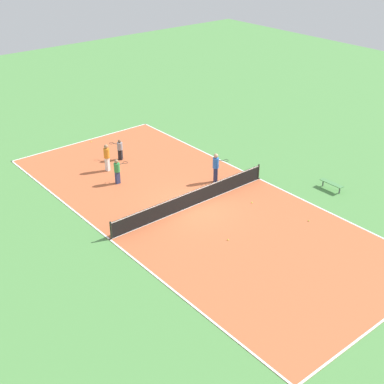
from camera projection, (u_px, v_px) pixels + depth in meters
ground_plane at (192, 206)px, 29.60m from camera, size 80.00×80.00×0.00m
court_surface at (192, 206)px, 29.60m from camera, size 10.72×24.19×0.02m
tennis_net at (192, 198)px, 29.35m from camera, size 10.52×0.10×0.98m
bench at (332, 184)px, 31.16m from camera, size 0.36×1.49×0.45m
player_far_green at (117, 170)px, 31.62m from camera, size 0.93×0.36×1.55m
player_baseline_gray at (120, 148)px, 34.68m from camera, size 0.77×0.97×1.40m
player_near_blue at (216, 165)px, 31.71m from camera, size 0.92×0.87×1.84m
player_center_orange at (107, 156)px, 33.09m from camera, size 0.44×0.44×1.76m
tennis_ball_near_net at (252, 203)px, 29.86m from camera, size 0.07×0.07×0.07m
tennis_ball_midcourt at (91, 142)px, 37.61m from camera, size 0.07×0.07×0.07m
tennis_ball_far_baseline at (309, 221)px, 28.13m from camera, size 0.07×0.07×0.07m
tennis_ball_left_sideline at (228, 240)px, 26.52m from camera, size 0.07×0.07×0.07m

